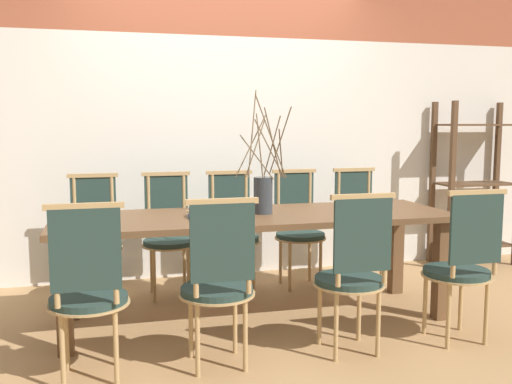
% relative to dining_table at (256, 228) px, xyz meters
% --- Properties ---
extents(ground_plane, '(16.00, 16.00, 0.00)m').
position_rel_dining_table_xyz_m(ground_plane, '(0.00, 0.00, -0.63)').
color(ground_plane, '#A87F51').
extents(wall_rear, '(12.00, 0.06, 3.20)m').
position_rel_dining_table_xyz_m(wall_rear, '(0.00, 1.24, 0.97)').
color(wall_rear, silver).
rests_on(wall_rear, ground_plane).
extents(dining_table, '(2.64, 0.84, 0.72)m').
position_rel_dining_table_xyz_m(dining_table, '(0.00, 0.00, 0.00)').
color(dining_table, brown).
rests_on(dining_table, ground_plane).
extents(chair_near_leftend, '(0.42, 0.42, 0.95)m').
position_rel_dining_table_xyz_m(chair_near_leftend, '(-1.06, -0.72, -0.13)').
color(chair_near_leftend, '#233833').
rests_on(chair_near_leftend, ground_plane).
extents(chair_near_left, '(0.42, 0.42, 0.95)m').
position_rel_dining_table_xyz_m(chair_near_left, '(-0.39, -0.72, -0.13)').
color(chair_near_left, '#233833').
rests_on(chair_near_left, ground_plane).
extents(chair_near_center, '(0.42, 0.42, 0.95)m').
position_rel_dining_table_xyz_m(chair_near_center, '(0.38, -0.72, -0.13)').
color(chair_near_center, '#233833').
rests_on(chair_near_center, ground_plane).
extents(chair_near_right, '(0.42, 0.42, 0.95)m').
position_rel_dining_table_xyz_m(chair_near_right, '(1.09, -0.72, -0.13)').
color(chair_near_right, '#233833').
rests_on(chair_near_right, ground_plane).
extents(chair_far_leftend, '(0.42, 0.42, 0.95)m').
position_rel_dining_table_xyz_m(chair_far_leftend, '(-1.07, 0.72, -0.13)').
color(chair_far_leftend, '#233833').
rests_on(chair_far_leftend, ground_plane).
extents(chair_far_left, '(0.42, 0.42, 0.95)m').
position_rel_dining_table_xyz_m(chair_far_left, '(-0.51, 0.72, -0.13)').
color(chair_far_left, '#233833').
rests_on(chair_far_left, ground_plane).
extents(chair_far_center, '(0.42, 0.42, 0.95)m').
position_rel_dining_table_xyz_m(chair_far_center, '(-0.01, 0.72, -0.13)').
color(chair_far_center, '#233833').
rests_on(chair_far_center, ground_plane).
extents(chair_far_right, '(0.42, 0.42, 0.95)m').
position_rel_dining_table_xyz_m(chair_far_right, '(0.54, 0.72, -0.13)').
color(chair_far_right, '#233833').
rests_on(chair_far_right, ground_plane).
extents(chair_far_rightend, '(0.42, 0.42, 0.95)m').
position_rel_dining_table_xyz_m(chair_far_rightend, '(1.08, 0.72, -0.13)').
color(chair_far_rightend, '#233833').
rests_on(chair_far_rightend, ground_plane).
extents(vase_centerpiece, '(0.35, 0.35, 0.83)m').
position_rel_dining_table_xyz_m(vase_centerpiece, '(0.06, 0.02, 0.24)').
color(vase_centerpiece, '#33383D').
rests_on(vase_centerpiece, dining_table).
extents(book_stack, '(0.26, 0.19, 0.05)m').
position_rel_dining_table_xyz_m(book_stack, '(-0.33, -0.03, 0.12)').
color(book_stack, '#234C8C').
rests_on(book_stack, dining_table).
extents(shelving_rack, '(0.75, 0.36, 1.53)m').
position_rel_dining_table_xyz_m(shelving_rack, '(2.38, 0.99, 0.13)').
color(shelving_rack, '#513823').
rests_on(shelving_rack, ground_plane).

